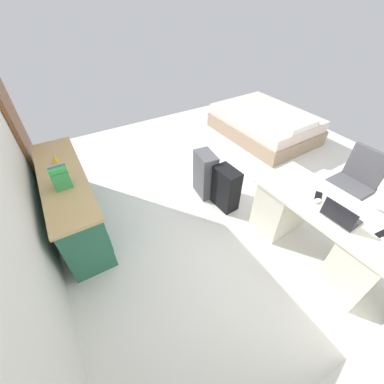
{
  "coord_description": "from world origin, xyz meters",
  "views": [
    {
      "loc": [
        -2.09,
        1.97,
        2.48
      ],
      "look_at": [
        -0.24,
        0.88,
        0.6
      ],
      "focal_mm": 23.34,
      "sensor_mm": 36.0,
      "label": 1
    }
  ],
  "objects_px": {
    "suitcase_spare_grey": "(205,174)",
    "computer_mouse": "(317,201)",
    "desk": "(318,229)",
    "suitcase_black": "(226,188)",
    "cell_phone_near_laptop": "(383,234)",
    "figurine_small": "(55,158)",
    "bed": "(265,124)",
    "cell_phone_by_mouse": "(318,196)",
    "office_chair": "(349,188)",
    "laptop": "(340,216)",
    "credenza": "(72,201)"
  },
  "relations": [
    {
      "from": "suitcase_spare_grey",
      "to": "computer_mouse",
      "type": "xyz_separation_m",
      "value": [
        -1.4,
        -0.43,
        0.41
      ]
    },
    {
      "from": "desk",
      "to": "suitcase_black",
      "type": "relative_size",
      "value": 2.43
    },
    {
      "from": "suitcase_spare_grey",
      "to": "cell_phone_near_laptop",
      "type": "height_order",
      "value": "cell_phone_near_laptop"
    },
    {
      "from": "cell_phone_near_laptop",
      "to": "figurine_small",
      "type": "distance_m",
      "value": 3.5
    },
    {
      "from": "bed",
      "to": "figurine_small",
      "type": "distance_m",
      "value": 3.78
    },
    {
      "from": "bed",
      "to": "suitcase_spare_grey",
      "type": "xyz_separation_m",
      "value": [
        -0.9,
        1.99,
        0.09
      ]
    },
    {
      "from": "suitcase_black",
      "to": "cell_phone_by_mouse",
      "type": "relative_size",
      "value": 4.46
    },
    {
      "from": "bed",
      "to": "suitcase_black",
      "type": "height_order",
      "value": "suitcase_black"
    },
    {
      "from": "computer_mouse",
      "to": "cell_phone_near_laptop",
      "type": "xyz_separation_m",
      "value": [
        -0.58,
        -0.16,
        -0.01
      ]
    },
    {
      "from": "cell_phone_by_mouse",
      "to": "figurine_small",
      "type": "height_order",
      "value": "figurine_small"
    },
    {
      "from": "office_chair",
      "to": "laptop",
      "type": "height_order",
      "value": "laptop"
    },
    {
      "from": "bed",
      "to": "computer_mouse",
      "type": "relative_size",
      "value": 19.51
    },
    {
      "from": "credenza",
      "to": "cell_phone_near_laptop",
      "type": "relative_size",
      "value": 13.24
    },
    {
      "from": "computer_mouse",
      "to": "office_chair",
      "type": "bearing_deg",
      "value": -85.12
    },
    {
      "from": "bed",
      "to": "suitcase_black",
      "type": "relative_size",
      "value": 3.21
    },
    {
      "from": "laptop",
      "to": "cell_phone_by_mouse",
      "type": "distance_m",
      "value": 0.34
    },
    {
      "from": "desk",
      "to": "suitcase_black",
      "type": "bearing_deg",
      "value": 19.24
    },
    {
      "from": "suitcase_black",
      "to": "suitcase_spare_grey",
      "type": "bearing_deg",
      "value": 11.13
    },
    {
      "from": "office_chair",
      "to": "cell_phone_near_laptop",
      "type": "distance_m",
      "value": 1.1
    },
    {
      "from": "laptop",
      "to": "figurine_small",
      "type": "distance_m",
      "value": 3.14
    },
    {
      "from": "desk",
      "to": "office_chair",
      "type": "relative_size",
      "value": 1.57
    },
    {
      "from": "cell_phone_by_mouse",
      "to": "suitcase_black",
      "type": "bearing_deg",
      "value": -8.13
    },
    {
      "from": "computer_mouse",
      "to": "suitcase_spare_grey",
      "type": "bearing_deg",
      "value": 13.98
    },
    {
      "from": "desk",
      "to": "computer_mouse",
      "type": "relative_size",
      "value": 14.73
    },
    {
      "from": "credenza",
      "to": "bed",
      "type": "height_order",
      "value": "credenza"
    },
    {
      "from": "computer_mouse",
      "to": "figurine_small",
      "type": "distance_m",
      "value": 2.97
    },
    {
      "from": "bed",
      "to": "computer_mouse",
      "type": "height_order",
      "value": "computer_mouse"
    },
    {
      "from": "suitcase_spare_grey",
      "to": "figurine_small",
      "type": "height_order",
      "value": "figurine_small"
    },
    {
      "from": "office_chair",
      "to": "figurine_small",
      "type": "xyz_separation_m",
      "value": [
        1.91,
        3.1,
        0.41
      ]
    },
    {
      "from": "credenza",
      "to": "cell_phone_by_mouse",
      "type": "bearing_deg",
      "value": -126.63
    },
    {
      "from": "bed",
      "to": "cell_phone_near_laptop",
      "type": "bearing_deg",
      "value": 153.97
    },
    {
      "from": "suitcase_black",
      "to": "credenza",
      "type": "bearing_deg",
      "value": 65.83
    },
    {
      "from": "credenza",
      "to": "suitcase_spare_grey",
      "type": "distance_m",
      "value": 1.76
    },
    {
      "from": "credenza",
      "to": "laptop",
      "type": "height_order",
      "value": "laptop"
    },
    {
      "from": "credenza",
      "to": "cell_phone_by_mouse",
      "type": "relative_size",
      "value": 13.24
    },
    {
      "from": "office_chair",
      "to": "cell_phone_near_laptop",
      "type": "height_order",
      "value": "office_chair"
    },
    {
      "from": "cell_phone_near_laptop",
      "to": "figurine_small",
      "type": "bearing_deg",
      "value": 47.24
    },
    {
      "from": "office_chair",
      "to": "computer_mouse",
      "type": "distance_m",
      "value": 1.0
    },
    {
      "from": "credenza",
      "to": "computer_mouse",
      "type": "xyz_separation_m",
      "value": [
        -1.72,
        -2.16,
        0.36
      ]
    },
    {
      "from": "suitcase_spare_grey",
      "to": "cell_phone_near_laptop",
      "type": "xyz_separation_m",
      "value": [
        -1.98,
        -0.58,
        0.4
      ]
    },
    {
      "from": "credenza",
      "to": "computer_mouse",
      "type": "bearing_deg",
      "value": -128.57
    },
    {
      "from": "cell_phone_near_laptop",
      "to": "office_chair",
      "type": "bearing_deg",
      "value": -42.11
    },
    {
      "from": "office_chair",
      "to": "suitcase_black",
      "type": "distance_m",
      "value": 1.56
    },
    {
      "from": "suitcase_spare_grey",
      "to": "laptop",
      "type": "xyz_separation_m",
      "value": [
        -1.66,
        -0.4,
        0.45
      ]
    },
    {
      "from": "desk",
      "to": "figurine_small",
      "type": "bearing_deg",
      "value": 46.18
    },
    {
      "from": "computer_mouse",
      "to": "credenza",
      "type": "bearing_deg",
      "value": 48.43
    },
    {
      "from": "cell_phone_by_mouse",
      "to": "credenza",
      "type": "bearing_deg",
      "value": 22.16
    },
    {
      "from": "suitcase_black",
      "to": "cell_phone_by_mouse",
      "type": "bearing_deg",
      "value": -160.44
    },
    {
      "from": "suitcase_black",
      "to": "bed",
      "type": "bearing_deg",
      "value": -59.74
    },
    {
      "from": "suitcase_spare_grey",
      "to": "figurine_small",
      "type": "bearing_deg",
      "value": 76.48
    }
  ]
}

